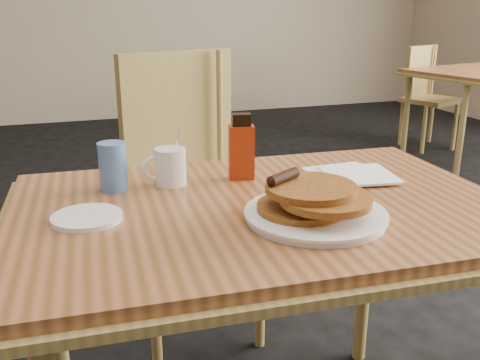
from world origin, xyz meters
The scene contains 9 objects.
main_table centered at (0.04, 0.07, 0.71)m, with size 1.23×0.87×0.75m.
chair_main_far centered at (0.04, 0.84, 0.62)m, with size 0.58×0.59×1.03m.
chair_neighbor_far centered at (2.66, 2.89, 0.52)m, with size 0.50×0.51×0.87m.
pancake_plate centered at (0.11, -0.06, 0.78)m, with size 0.31×0.31×0.10m.
coffee_mug centered at (-0.14, 0.27, 0.80)m, with size 0.11×0.08×0.15m.
syrup_bottle centered at (0.05, 0.26, 0.83)m, with size 0.07×0.06×0.17m.
napkin_stack centered at (0.34, 0.18, 0.76)m, with size 0.22×0.23×0.01m.
blue_tumbler centered at (-0.28, 0.27, 0.81)m, with size 0.07×0.07×0.12m, color #5178BE.
side_saucer centered at (-0.36, 0.09, 0.76)m, with size 0.15×0.15×0.01m, color white.
Camera 1 is at (-0.39, -1.02, 1.18)m, focal length 40.00 mm.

